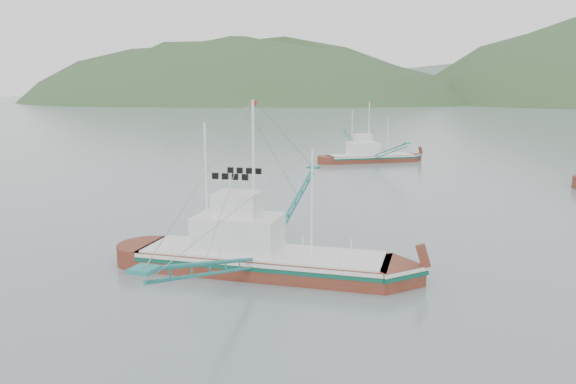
% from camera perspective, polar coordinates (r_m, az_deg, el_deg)
% --- Properties ---
extents(ground, '(1200.00, 1200.00, 0.00)m').
position_cam_1_polar(ground, '(32.70, -3.83, -7.31)').
color(ground, slate).
rests_on(ground, ground).
extents(main_boat, '(14.12, 24.97, 10.13)m').
position_cam_1_polar(main_boat, '(30.91, -3.01, -5.43)').
color(main_boat, '#592112').
rests_on(main_boat, ground).
extents(bg_boat_far, '(16.10, 19.57, 8.86)m').
position_cam_1_polar(bg_boat_far, '(78.21, 8.38, 4.41)').
color(bg_boat_far, '#592112').
rests_on(bg_boat_far, ground).
extents(headland_left, '(448.00, 308.00, 210.00)m').
position_cam_1_polar(headland_left, '(433.74, -5.37, 9.09)').
color(headland_left, '#2E4B26').
rests_on(headland_left, ground).
extents(ridge_distant, '(960.00, 400.00, 240.00)m').
position_cam_1_polar(ridge_distant, '(588.52, 23.07, 8.66)').
color(ridge_distant, slate).
rests_on(ridge_distant, ground).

